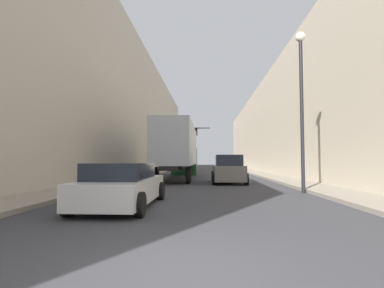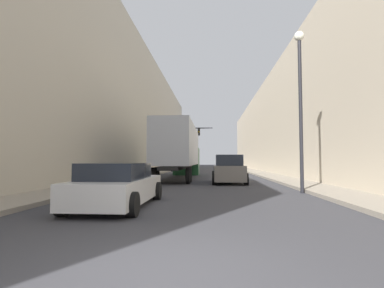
{
  "view_description": "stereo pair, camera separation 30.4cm",
  "coord_description": "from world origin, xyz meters",
  "px_view_note": "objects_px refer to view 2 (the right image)",
  "views": [
    {
      "loc": [
        0.32,
        -3.74,
        1.43
      ],
      "look_at": [
        -0.57,
        14.34,
        2.43
      ],
      "focal_mm": 28.0,
      "sensor_mm": 36.0,
      "label": 1
    },
    {
      "loc": [
        0.63,
        -3.72,
        1.43
      ],
      "look_at": [
        -0.57,
        14.34,
        2.43
      ],
      "focal_mm": 28.0,
      "sensor_mm": 36.0,
      "label": 2
    }
  ],
  "objects_px": {
    "semi_truck": "(180,150)",
    "sedan_car": "(118,185)",
    "traffic_signal_gantry": "(181,140)",
    "street_lamp": "(300,89)",
    "suv_car": "(228,170)"
  },
  "relations": [
    {
      "from": "semi_truck",
      "to": "suv_car",
      "type": "height_order",
      "value": "semi_truck"
    },
    {
      "from": "suv_car",
      "to": "street_lamp",
      "type": "height_order",
      "value": "street_lamp"
    },
    {
      "from": "semi_truck",
      "to": "street_lamp",
      "type": "relative_size",
      "value": 1.99
    },
    {
      "from": "semi_truck",
      "to": "sedan_car",
      "type": "bearing_deg",
      "value": -91.43
    },
    {
      "from": "traffic_signal_gantry",
      "to": "semi_truck",
      "type": "bearing_deg",
      "value": -84.49
    },
    {
      "from": "traffic_signal_gantry",
      "to": "street_lamp",
      "type": "bearing_deg",
      "value": -72.54
    },
    {
      "from": "semi_truck",
      "to": "traffic_signal_gantry",
      "type": "height_order",
      "value": "traffic_signal_gantry"
    },
    {
      "from": "sedan_car",
      "to": "street_lamp",
      "type": "relative_size",
      "value": 0.65
    },
    {
      "from": "traffic_signal_gantry",
      "to": "sedan_car",
      "type": "bearing_deg",
      "value": -88.01
    },
    {
      "from": "semi_truck",
      "to": "street_lamp",
      "type": "height_order",
      "value": "street_lamp"
    },
    {
      "from": "suv_car",
      "to": "street_lamp",
      "type": "relative_size",
      "value": 0.63
    },
    {
      "from": "semi_truck",
      "to": "traffic_signal_gantry",
      "type": "relative_size",
      "value": 2.44
    },
    {
      "from": "semi_truck",
      "to": "suv_car",
      "type": "relative_size",
      "value": 3.15
    },
    {
      "from": "traffic_signal_gantry",
      "to": "street_lamp",
      "type": "xyz_separation_m",
      "value": [
        7.88,
        -25.07,
        0.53
      ]
    },
    {
      "from": "semi_truck",
      "to": "sedan_car",
      "type": "xyz_separation_m",
      "value": [
        -0.37,
        -14.92,
        -1.63
      ]
    }
  ]
}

